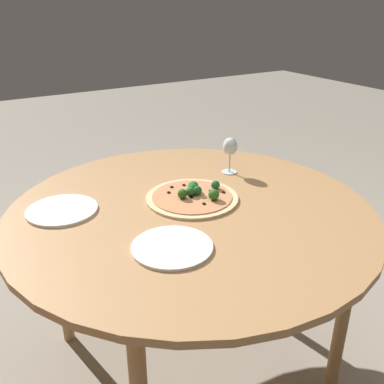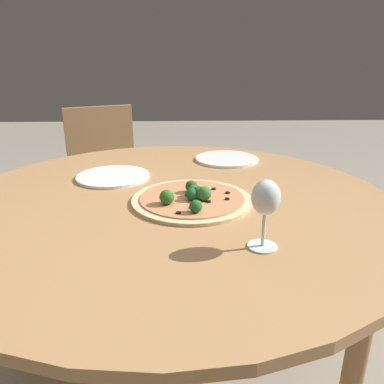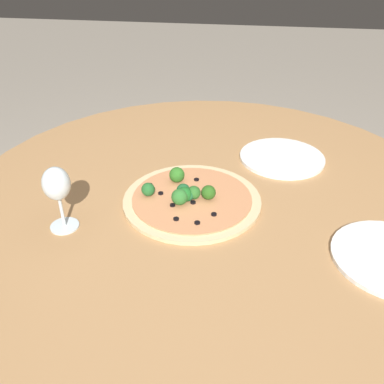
{
  "view_description": "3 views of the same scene",
  "coord_description": "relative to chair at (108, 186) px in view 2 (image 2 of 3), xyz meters",
  "views": [
    {
      "loc": [
        0.73,
        1.22,
        1.48
      ],
      "look_at": [
        -0.04,
        -0.06,
        0.8
      ],
      "focal_mm": 40.0,
      "sensor_mm": 36.0,
      "label": 1
    },
    {
      "loc": [
        -1.08,
        -0.03,
        1.18
      ],
      "look_at": [
        -0.04,
        -0.06,
        0.8
      ],
      "focal_mm": 35.0,
      "sensor_mm": 36.0,
      "label": 2
    },
    {
      "loc": [
        0.09,
        -0.97,
        1.39
      ],
      "look_at": [
        -0.04,
        -0.06,
        0.8
      ],
      "focal_mm": 40.0,
      "sensor_mm": 36.0,
      "label": 3
    }
  ],
  "objects": [
    {
      "name": "dining_table",
      "position": [
        -0.95,
        -0.39,
        0.23
      ],
      "size": [
        1.36,
        1.36,
        0.77
      ],
      "color": "#A87A4C",
      "rests_on": "ground_plane"
    },
    {
      "name": "chair",
      "position": [
        0.0,
        0.0,
        0.0
      ],
      "size": [
        0.52,
        0.52,
        0.91
      ],
      "rotation": [
        0.0,
        0.0,
        -1.18
      ],
      "color": "#997047",
      "rests_on": "ground_plane"
    },
    {
      "name": "pizza",
      "position": [
        -1.0,
        -0.45,
        0.3
      ],
      "size": [
        0.36,
        0.36,
        0.06
      ],
      "color": "#DBBC89",
      "rests_on": "dining_table"
    },
    {
      "name": "wine_glass",
      "position": [
        -1.28,
        -0.6,
        0.4
      ],
      "size": [
        0.07,
        0.07,
        0.16
      ],
      "color": "silver",
      "rests_on": "dining_table"
    },
    {
      "name": "plate_near",
      "position": [
        -0.75,
        -0.18,
        0.29
      ],
      "size": [
        0.26,
        0.26,
        0.01
      ],
      "color": "white",
      "rests_on": "dining_table"
    },
    {
      "name": "plate_far",
      "position": [
        -0.53,
        -0.61,
        0.29
      ],
      "size": [
        0.26,
        0.26,
        0.01
      ],
      "color": "white",
      "rests_on": "dining_table"
    }
  ]
}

